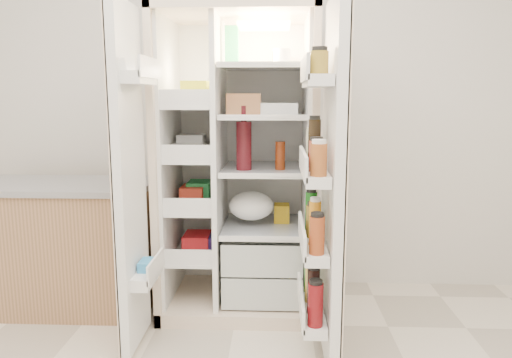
{
  "coord_description": "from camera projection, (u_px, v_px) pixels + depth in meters",
  "views": [
    {
      "loc": [
        0.24,
        -1.31,
        1.32
      ],
      "look_at": [
        0.13,
        1.25,
        0.87
      ],
      "focal_mm": 34.0,
      "sensor_mm": 36.0,
      "label": 1
    }
  ],
  "objects": [
    {
      "name": "wall_back",
      "position": [
        242.0,
        91.0,
        3.26
      ],
      "size": [
        4.0,
        0.02,
        2.7
      ],
      "primitive_type": "cube",
      "color": "silver",
      "rests_on": "floor"
    },
    {
      "name": "fridge_door",
      "position": [
        329.0,
        191.0,
        2.3
      ],
      "size": [
        0.17,
        0.58,
        1.72
      ],
      "color": "white",
      "rests_on": "floor"
    },
    {
      "name": "freezer_door",
      "position": [
        130.0,
        182.0,
        2.42
      ],
      "size": [
        0.15,
        0.4,
        1.72
      ],
      "color": "white",
      "rests_on": "floor"
    },
    {
      "name": "refrigerator",
      "position": [
        242.0,
        189.0,
        3.02
      ],
      "size": [
        0.92,
        0.7,
        1.8
      ],
      "color": "beige",
      "rests_on": "floor"
    },
    {
      "name": "kitchen_counter",
      "position": [
        67.0,
        245.0,
        3.02
      ],
      "size": [
        1.09,
        0.58,
        0.79
      ],
      "color": "#A77953",
      "rests_on": "floor"
    }
  ]
}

